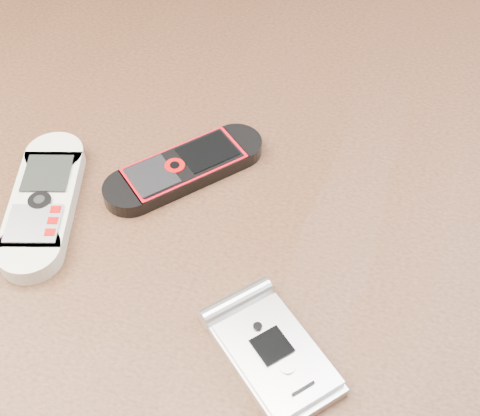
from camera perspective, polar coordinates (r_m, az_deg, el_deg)
name	(u,v)px	position (r m, az deg, el deg)	size (l,w,h in m)	color
table	(235,289)	(0.62, -0.45, -6.93)	(1.20, 0.80, 0.75)	black
nokia_white	(43,202)	(0.55, -16.44, 0.50)	(0.05, 0.15, 0.02)	beige
nokia_black_red	(185,168)	(0.56, -4.73, 3.44)	(0.04, 0.14, 0.01)	black
motorola_razr	(274,354)	(0.45, 2.90, -12.36)	(0.05, 0.10, 0.02)	silver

